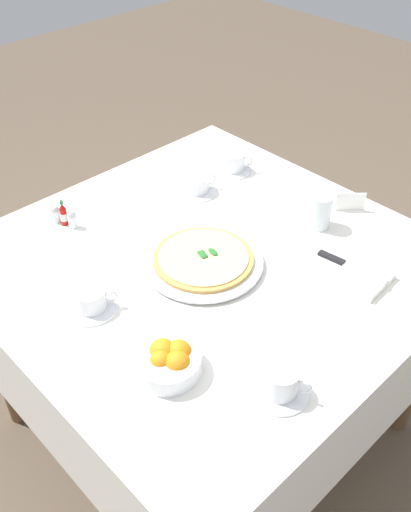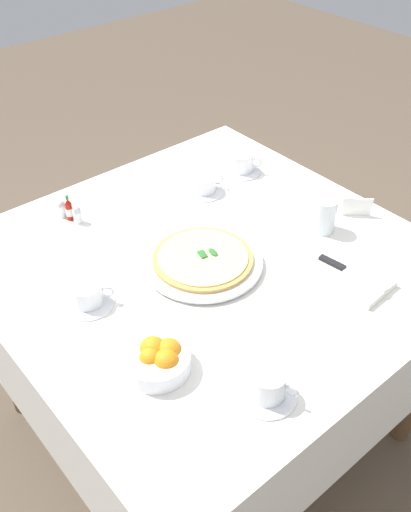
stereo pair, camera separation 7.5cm
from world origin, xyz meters
TOP-DOWN VIEW (x-y plane):
  - ground_plane at (0.00, 0.00)m, footprint 8.00×8.00m
  - dining_table at (0.00, 0.00)m, footprint 1.13×1.13m
  - pizza_plate at (0.01, -0.03)m, footprint 0.32×0.32m
  - pizza at (0.01, -0.03)m, footprint 0.27×0.27m
  - coffee_cup_near_left at (-0.28, 0.38)m, footprint 0.13×0.13m
  - coffee_cup_back_corner at (-0.26, 0.21)m, footprint 0.13×0.13m
  - coffee_cup_right_edge at (-0.06, -0.34)m, footprint 0.13×0.13m
  - coffee_cup_far_right at (0.43, -0.20)m, footprint 0.13×0.13m
  - water_glass_center_back at (0.11, 0.34)m, footprint 0.07×0.07m
  - napkin_folded at (0.29, 0.23)m, footprint 0.23×0.14m
  - dinner_knife at (0.30, 0.23)m, footprint 0.20×0.05m
  - citrus_bowl at (0.22, -0.33)m, footprint 0.15×0.15m
  - hot_sauce_bottle at (-0.40, -0.19)m, footprint 0.02×0.02m
  - salt_shaker at (-0.38, -0.18)m, footprint 0.03×0.03m
  - pepper_shaker at (-0.43, -0.20)m, footprint 0.03×0.03m
  - menu_card at (0.13, 0.47)m, footprint 0.06×0.07m

SIDE VIEW (x-z plane):
  - ground_plane at x=0.00m, z-range 0.00..0.00m
  - dining_table at x=0.00m, z-range 0.24..0.98m
  - napkin_folded at x=0.29m, z-range 0.74..0.76m
  - pizza_plate at x=0.01m, z-range 0.74..0.76m
  - dinner_knife at x=0.30m, z-range 0.76..0.77m
  - pizza at x=0.01m, z-range 0.75..0.77m
  - salt_shaker at x=-0.38m, z-range 0.73..0.79m
  - pepper_shaker at x=-0.43m, z-range 0.73..0.79m
  - coffee_cup_back_corner at x=-0.26m, z-range 0.73..0.79m
  - coffee_cup_right_edge at x=-0.06m, z-range 0.73..0.79m
  - citrus_bowl at x=0.22m, z-range 0.73..0.80m
  - menu_card at x=0.13m, z-range 0.74..0.80m
  - coffee_cup_near_left at x=-0.28m, z-range 0.73..0.80m
  - coffee_cup_far_right at x=0.43m, z-range 0.73..0.80m
  - hot_sauce_bottle at x=-0.40m, z-range 0.73..0.81m
  - water_glass_center_back at x=0.11m, z-range 0.73..0.83m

